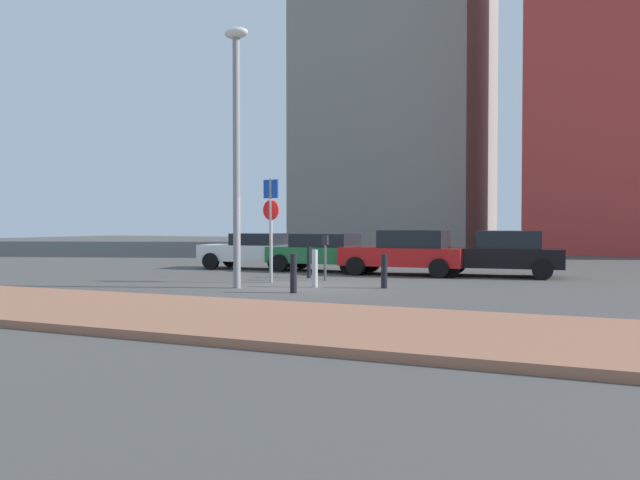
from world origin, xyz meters
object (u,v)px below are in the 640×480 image
traffic_bollard_edge (384,271)px  parking_sign_post (271,217)px  street_lamp (237,135)px  parked_car_black (500,253)px  parked_car_green (324,251)px  traffic_bollard_near (293,273)px  traffic_bollard_mid (315,268)px  parking_meter (325,251)px  parked_car_red (406,252)px  traffic_bollard_far (309,262)px  parked_car_white (254,250)px

traffic_bollard_edge → parking_sign_post: bearing=176.1°
parking_sign_post → street_lamp: (-0.12, -1.78, 2.20)m
parked_car_black → parking_sign_post: (-6.05, -4.90, 1.17)m
parked_car_green → traffic_bollard_near: (2.07, -7.03, -0.24)m
traffic_bollard_edge → street_lamp: bearing=-157.6°
parked_car_black → traffic_bollard_mid: parked_car_black is taller
parking_meter → parked_car_red: bearing=61.0°
parked_car_green → parking_sign_post: (0.25, -4.76, 1.21)m
parked_car_black → parking_sign_post: bearing=-141.0°
parked_car_red → parked_car_green: bearing=172.3°
parked_car_green → traffic_bollard_edge: size_ratio=4.45×
street_lamp → parked_car_black: bearing=47.3°
traffic_bollard_far → parked_car_black: bearing=27.7°
traffic_bollard_near → traffic_bollard_edge: 2.69m
parked_car_white → parked_car_green: size_ratio=1.00×
parked_car_white → parked_car_red: bearing=-4.4°
parking_sign_post → traffic_bollard_far: (0.38, 1.92, -1.44)m
parked_car_red → parked_car_white: bearing=175.6°
parking_meter → street_lamp: street_lamp is taller
parking_meter → parking_sign_post: bearing=-136.1°
parked_car_white → parking_sign_post: parking_sign_post is taller
traffic_bollard_near → traffic_bollard_far: (-1.44, 4.19, 0.01)m
parked_car_white → parked_car_black: bearing=0.5°
parking_sign_post → parked_car_black: bearing=39.0°
parked_car_black → traffic_bollard_near: parked_car_black is taller
parking_sign_post → parking_meter: 2.03m
parked_car_white → traffic_bollard_near: size_ratio=4.11×
parked_car_green → traffic_bollard_near: parked_car_green is taller
parked_car_green → traffic_bollard_far: size_ratio=4.02×
parked_car_black → parking_sign_post: 7.87m
traffic_bollard_mid → traffic_bollard_edge: (1.84, 0.51, -0.06)m
traffic_bollard_edge → parked_car_white: bearing=143.6°
traffic_bollard_mid → parked_car_white: bearing=132.0°
parked_car_white → traffic_bollard_near: (5.08, -7.08, -0.23)m
parking_meter → street_lamp: size_ratio=0.20×
parking_sign_post → street_lamp: size_ratio=0.44×
street_lamp → traffic_bollard_near: size_ratio=7.05×
parking_meter → traffic_bollard_near: 3.54m
parked_car_black → street_lamp: bearing=-132.7°
parking_sign_post → parking_meter: size_ratio=2.22×
parking_meter → traffic_bollard_edge: (2.35, -1.45, -0.44)m
parking_meter → traffic_bollard_mid: parking_meter is taller
traffic_bollard_mid → traffic_bollard_far: size_ratio=1.02×
parked_car_black → parking_meter: (-4.79, -3.69, 0.12)m
traffic_bollard_near → parking_sign_post: bearing=128.7°
parked_car_green → parking_meter: parking_meter is taller
street_lamp → traffic_bollard_far: 5.22m
parked_car_green → parking_meter: size_ratio=2.95×
parking_meter → parked_car_black: bearing=37.6°
parked_car_white → street_lamp: street_lamp is taller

